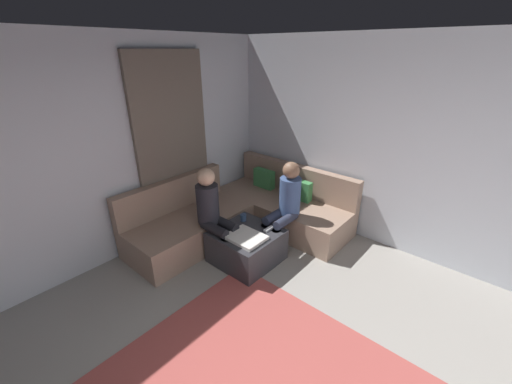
# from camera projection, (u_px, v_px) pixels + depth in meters

# --- Properties ---
(wall_back) EXTENTS (6.00, 0.12, 2.70)m
(wall_back) POSITION_uv_depth(u_px,v_px,m) (434.00, 156.00, 3.69)
(wall_back) COLOR silver
(wall_back) RESTS_ON ground_plane
(wall_left) EXTENTS (0.12, 6.00, 2.70)m
(wall_left) POSITION_uv_depth(u_px,v_px,m) (67.00, 165.00, 3.42)
(wall_left) COLOR silver
(wall_left) RESTS_ON ground_plane
(curtain_panel) EXTENTS (0.06, 1.10, 2.50)m
(curtain_panel) POSITION_uv_depth(u_px,v_px,m) (174.00, 149.00, 4.29)
(curtain_panel) COLOR #726659
(curtain_panel) RESTS_ON ground_plane
(sectional_couch) EXTENTS (2.10, 2.55, 0.87)m
(sectional_couch) POSITION_uv_depth(u_px,v_px,m) (244.00, 213.00, 4.64)
(sectional_couch) COLOR #9E7F6B
(sectional_couch) RESTS_ON ground_plane
(ottoman) EXTENTS (0.76, 0.76, 0.42)m
(ottoman) POSITION_uv_depth(u_px,v_px,m) (247.00, 246.00, 4.00)
(ottoman) COLOR #333338
(ottoman) RESTS_ON ground_plane
(folded_blanket) EXTENTS (0.44, 0.36, 0.04)m
(folded_blanket) POSITION_uv_depth(u_px,v_px,m) (246.00, 237.00, 3.76)
(folded_blanket) COLOR white
(folded_blanket) RESTS_ON ottoman
(coffee_mug) EXTENTS (0.08, 0.08, 0.10)m
(coffee_mug) POSITION_uv_depth(u_px,v_px,m) (243.00, 217.00, 4.15)
(coffee_mug) COLOR #334C72
(coffee_mug) RESTS_ON ottoman
(game_remote) EXTENTS (0.05, 0.15, 0.02)m
(game_remote) POSITION_uv_depth(u_px,v_px,m) (269.00, 229.00, 3.95)
(game_remote) COLOR white
(game_remote) RESTS_ON ottoman
(person_on_couch_back) EXTENTS (0.30, 0.60, 1.20)m
(person_on_couch_back) POSITION_uv_depth(u_px,v_px,m) (285.00, 203.00, 4.11)
(person_on_couch_back) COLOR #2D3347
(person_on_couch_back) RESTS_ON ground_plane
(person_on_couch_side) EXTENTS (0.60, 0.30, 1.20)m
(person_on_couch_side) POSITION_uv_depth(u_px,v_px,m) (213.00, 211.00, 3.91)
(person_on_couch_side) COLOR black
(person_on_couch_side) RESTS_ON ground_plane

